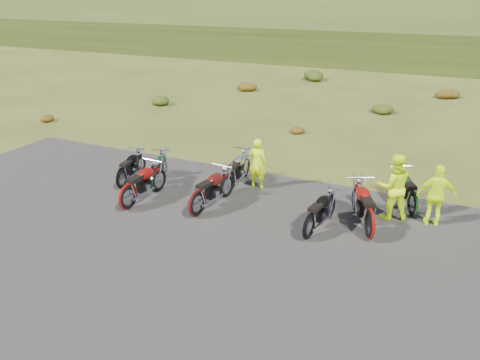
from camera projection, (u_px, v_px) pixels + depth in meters
The scene contains 22 objects.
ground at pixel (206, 220), 13.24m from camera, with size 300.00×300.00×0.00m, color #3B4316.
gravel_pad at pixel (167, 254), 11.57m from camera, with size 20.00×12.00×0.04m, color black.
hill_slope at pixel (409, 43), 55.19m from camera, with size 300.00×46.00×3.00m, color #2E3E14, non-canonical shape.
hill_plateau at pixel (440, 16), 105.52m from camera, with size 300.00×90.00×9.17m, color #2E3E14.
shrub_0 at pixel (49, 117), 22.84m from camera, with size 0.77×0.77×0.45m, color #60310C.
shrub_1 at pixel (160, 99), 26.13m from camera, with size 1.03×1.03×0.61m, color #25380E.
shrub_2 at pixel (246, 85), 29.43m from camera, with size 1.30×1.30×0.77m, color #60310C.
shrub_3 at pixel (314, 74), 32.72m from camera, with size 1.56×1.56×0.92m, color #25380E.
shrub_4 at pixel (296, 128), 21.03m from camera, with size 0.77×0.77×0.45m, color #60310C.
shrub_5 at pixel (381, 108), 24.32m from camera, with size 1.03×1.03×0.61m, color #25380E.
shrub_6 at pixel (447, 92), 27.61m from camera, with size 1.30×1.30×0.77m, color #60310C.
motorcycle_0 at pixel (123, 189), 15.29m from camera, with size 1.99×0.66×1.04m, color black, non-canonical shape.
motorcycle_1 at pixel (129, 210), 13.84m from camera, with size 2.25×0.75×1.18m, color maroon, non-canonical shape.
motorcycle_2 at pixel (155, 192), 15.05m from camera, with size 2.02×0.67×1.06m, color black, non-canonical shape.
motorcycle_3 at pixel (230, 194), 14.92m from camera, with size 2.21×0.74×1.16m, color #BABBBF, non-canonical shape.
motorcycle_4 at pixel (198, 217), 13.43m from camera, with size 2.26×0.75×1.18m, color #480D0C, non-canonical shape.
motorcycle_5 at pixel (308, 240), 12.22m from camera, with size 2.05×0.68×1.07m, color black, non-canonical shape.
motorcycle_6 at pixel (368, 239), 12.25m from camera, with size 2.33×0.78×1.22m, color maroon, non-canonical shape.
motorcycle_7 at pixel (411, 216), 13.47m from camera, with size 2.11×0.70×1.11m, color black, non-canonical shape.
person_middle at pixel (257, 164), 15.04m from camera, with size 0.61×0.40×1.66m, color #CEEE0C.
person_right_a at pixel (393, 188), 12.98m from camera, with size 0.93×0.72×1.91m, color #CEEE0C.
person_right_b at pixel (436, 196), 12.64m from camera, with size 1.02×0.43×1.75m, color #CEEE0C.
Camera 1 is at (5.84, -10.31, 6.11)m, focal length 35.00 mm.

